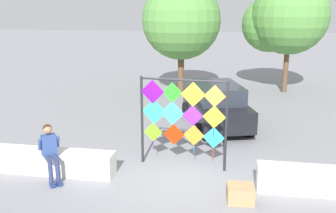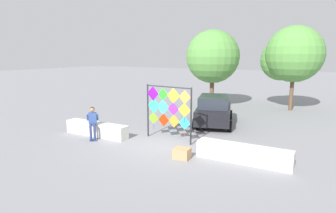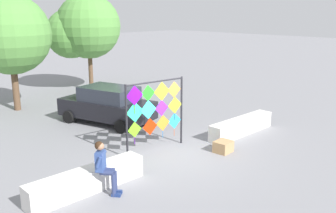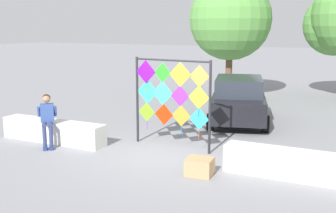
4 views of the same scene
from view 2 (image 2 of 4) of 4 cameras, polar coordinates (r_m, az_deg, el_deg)
ground at (r=12.35m, az=-1.08°, el=-7.70°), size 120.00×120.00×0.00m
plaza_ledge_left at (r=14.10m, az=-13.99°, el=-4.38°), size 3.38×0.57×0.63m
plaza_ledge_right at (r=10.77m, az=14.68°, el=-9.04°), size 3.38×0.57×0.63m
kite_display_rack at (r=12.68m, az=0.04°, el=-0.19°), size 2.38×0.29×2.47m
seated_vendor at (r=13.48m, az=-14.74°, el=-2.69°), size 0.68×0.71×1.47m
parked_car at (r=16.00m, az=9.11°, el=-0.65°), size 2.85×4.43×1.59m
cardboard_box_large at (r=10.83m, az=2.77°, el=-9.24°), size 0.63×0.56×0.39m
tree_far_right at (r=20.98m, az=8.63°, el=9.88°), size 3.76×3.76×5.53m
tree_palm_like at (r=21.45m, az=23.10°, el=9.19°), size 4.19×3.92×5.71m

